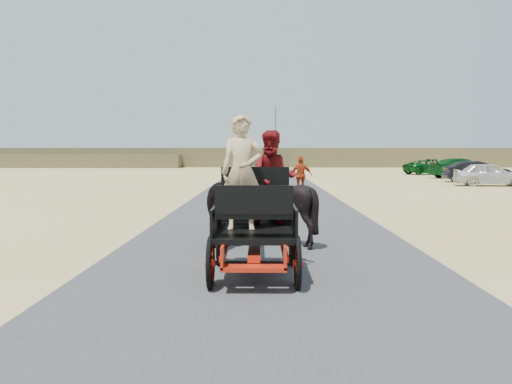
{
  "coord_description": "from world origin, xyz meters",
  "views": [
    {
      "loc": [
        -0.1,
        -10.68,
        1.94
      ],
      "look_at": [
        -0.22,
        -0.25,
        1.2
      ],
      "focal_mm": 40.0,
      "sensor_mm": 36.0,
      "label": 1
    }
  ],
  "objects_px": {
    "horse_left": "(230,204)",
    "car_b": "(477,172)",
    "car_a": "(490,174)",
    "carriage": "(255,253)",
    "horse_right": "(283,204)",
    "car_d": "(431,167)",
    "pedestrian": "(301,176)",
    "car_c": "(462,168)"
  },
  "relations": [
    {
      "from": "horse_left",
      "to": "car_b",
      "type": "relative_size",
      "value": 0.49
    },
    {
      "from": "horse_left",
      "to": "car_a",
      "type": "distance_m",
      "value": 24.52
    },
    {
      "from": "carriage",
      "to": "horse_right",
      "type": "xyz_separation_m",
      "value": [
        0.55,
        3.0,
        0.49
      ]
    },
    {
      "from": "car_a",
      "to": "car_d",
      "type": "height_order",
      "value": "car_a"
    },
    {
      "from": "horse_right",
      "to": "pedestrian",
      "type": "height_order",
      "value": "pedestrian"
    },
    {
      "from": "car_d",
      "to": "carriage",
      "type": "bearing_deg",
      "value": 145.23
    },
    {
      "from": "pedestrian",
      "to": "car_b",
      "type": "height_order",
      "value": "pedestrian"
    },
    {
      "from": "horse_left",
      "to": "car_a",
      "type": "bearing_deg",
      "value": -123.42
    },
    {
      "from": "horse_left",
      "to": "car_a",
      "type": "xyz_separation_m",
      "value": [
        13.51,
        20.46,
        -0.19
      ]
    },
    {
      "from": "car_c",
      "to": "horse_right",
      "type": "bearing_deg",
      "value": 140.16
    },
    {
      "from": "car_a",
      "to": "horse_left",
      "type": "bearing_deg",
      "value": 154.15
    },
    {
      "from": "horse_right",
      "to": "car_b",
      "type": "distance_m",
      "value": 27.92
    },
    {
      "from": "horse_right",
      "to": "car_c",
      "type": "xyz_separation_m",
      "value": [
        14.26,
        30.27,
        -0.13
      ]
    },
    {
      "from": "car_b",
      "to": "car_c",
      "type": "relative_size",
      "value": 0.82
    },
    {
      "from": "carriage",
      "to": "pedestrian",
      "type": "bearing_deg",
      "value": 83.72
    },
    {
      "from": "horse_right",
      "to": "horse_left",
      "type": "bearing_deg",
      "value": 0.0
    },
    {
      "from": "car_b",
      "to": "car_c",
      "type": "height_order",
      "value": "car_c"
    },
    {
      "from": "carriage",
      "to": "horse_right",
      "type": "relative_size",
      "value": 1.41
    },
    {
      "from": "horse_right",
      "to": "car_a",
      "type": "height_order",
      "value": "horse_right"
    },
    {
      "from": "car_c",
      "to": "car_d",
      "type": "distance_m",
      "value": 6.37
    },
    {
      "from": "car_a",
      "to": "car_b",
      "type": "distance_m",
      "value": 4.21
    },
    {
      "from": "carriage",
      "to": "car_c",
      "type": "xyz_separation_m",
      "value": [
        14.81,
        33.27,
        0.36
      ]
    },
    {
      "from": "car_d",
      "to": "horse_left",
      "type": "bearing_deg",
      "value": 143.0
    },
    {
      "from": "car_c",
      "to": "car_d",
      "type": "relative_size",
      "value": 1.1
    },
    {
      "from": "horse_right",
      "to": "car_d",
      "type": "bearing_deg",
      "value": -110.69
    },
    {
      "from": "horse_right",
      "to": "car_c",
      "type": "bearing_deg",
      "value": -115.22
    },
    {
      "from": "car_a",
      "to": "car_c",
      "type": "bearing_deg",
      "value": -3.13
    },
    {
      "from": "car_b",
      "to": "car_d",
      "type": "bearing_deg",
      "value": -1.36
    },
    {
      "from": "horse_left",
      "to": "car_c",
      "type": "height_order",
      "value": "horse_left"
    },
    {
      "from": "car_a",
      "to": "car_b",
      "type": "xyz_separation_m",
      "value": [
        0.82,
        4.13,
        0.01
      ]
    },
    {
      "from": "carriage",
      "to": "car_c",
      "type": "relative_size",
      "value": 0.48
    },
    {
      "from": "horse_right",
      "to": "car_b",
      "type": "bearing_deg",
      "value": -118.28
    },
    {
      "from": "car_d",
      "to": "pedestrian",
      "type": "bearing_deg",
      "value": 136.37
    },
    {
      "from": "car_c",
      "to": "pedestrian",
      "type": "bearing_deg",
      "value": 127.12
    },
    {
      "from": "horse_right",
      "to": "pedestrian",
      "type": "distance_m",
      "value": 13.91
    },
    {
      "from": "horse_left",
      "to": "car_b",
      "type": "xyz_separation_m",
      "value": [
        14.33,
        24.59,
        -0.18
      ]
    },
    {
      "from": "carriage",
      "to": "car_c",
      "type": "distance_m",
      "value": 36.42
    },
    {
      "from": "car_a",
      "to": "car_c",
      "type": "distance_m",
      "value": 9.98
    },
    {
      "from": "carriage",
      "to": "horse_left",
      "type": "xyz_separation_m",
      "value": [
        -0.55,
        3.0,
        0.49
      ]
    },
    {
      "from": "horse_right",
      "to": "car_b",
      "type": "xyz_separation_m",
      "value": [
        13.23,
        24.59,
        -0.18
      ]
    },
    {
      "from": "carriage",
      "to": "horse_left",
      "type": "height_order",
      "value": "horse_left"
    },
    {
      "from": "carriage",
      "to": "car_a",
      "type": "xyz_separation_m",
      "value": [
        12.96,
        23.46,
        0.3
      ]
    }
  ]
}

